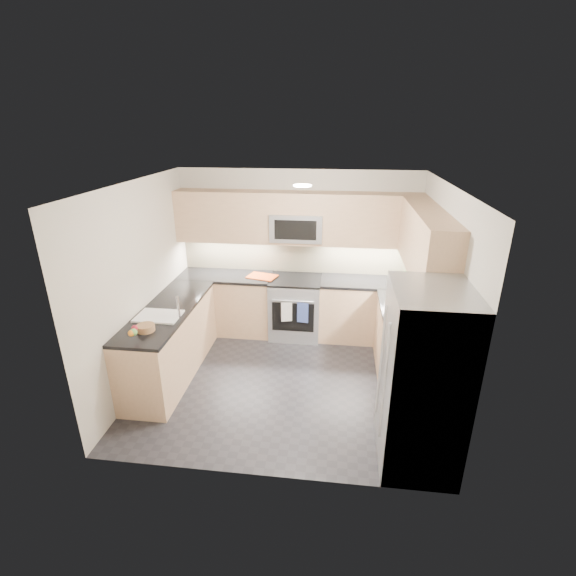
# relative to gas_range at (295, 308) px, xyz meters

# --- Properties ---
(floor) EXTENTS (3.60, 3.20, 0.00)m
(floor) POSITION_rel_gas_range_xyz_m (0.00, -1.28, -0.46)
(floor) COLOR #232328
(floor) RESTS_ON ground
(ceiling) EXTENTS (3.60, 3.20, 0.02)m
(ceiling) POSITION_rel_gas_range_xyz_m (0.00, -1.28, 2.04)
(ceiling) COLOR beige
(ceiling) RESTS_ON wall_back
(wall_back) EXTENTS (3.60, 0.02, 2.50)m
(wall_back) POSITION_rel_gas_range_xyz_m (0.00, 0.32, 0.79)
(wall_back) COLOR beige
(wall_back) RESTS_ON floor
(wall_front) EXTENTS (3.60, 0.02, 2.50)m
(wall_front) POSITION_rel_gas_range_xyz_m (0.00, -2.88, 0.79)
(wall_front) COLOR beige
(wall_front) RESTS_ON floor
(wall_left) EXTENTS (0.02, 3.20, 2.50)m
(wall_left) POSITION_rel_gas_range_xyz_m (-1.80, -1.28, 0.79)
(wall_left) COLOR beige
(wall_left) RESTS_ON floor
(wall_right) EXTENTS (0.02, 3.20, 2.50)m
(wall_right) POSITION_rel_gas_range_xyz_m (1.80, -1.28, 0.79)
(wall_right) COLOR beige
(wall_right) RESTS_ON floor
(base_cab_back_left) EXTENTS (1.42, 0.60, 0.90)m
(base_cab_back_left) POSITION_rel_gas_range_xyz_m (-1.09, 0.02, -0.01)
(base_cab_back_left) COLOR tan
(base_cab_back_left) RESTS_ON floor
(base_cab_back_right) EXTENTS (1.42, 0.60, 0.90)m
(base_cab_back_right) POSITION_rel_gas_range_xyz_m (1.09, 0.02, -0.01)
(base_cab_back_right) COLOR tan
(base_cab_back_right) RESTS_ON floor
(base_cab_right) EXTENTS (0.60, 1.70, 0.90)m
(base_cab_right) POSITION_rel_gas_range_xyz_m (1.50, -1.12, -0.01)
(base_cab_right) COLOR tan
(base_cab_right) RESTS_ON floor
(base_cab_peninsula) EXTENTS (0.60, 2.00, 0.90)m
(base_cab_peninsula) POSITION_rel_gas_range_xyz_m (-1.50, -1.28, -0.01)
(base_cab_peninsula) COLOR tan
(base_cab_peninsula) RESTS_ON floor
(countertop_back_left) EXTENTS (1.42, 0.63, 0.04)m
(countertop_back_left) POSITION_rel_gas_range_xyz_m (-1.09, 0.02, 0.47)
(countertop_back_left) COLOR black
(countertop_back_left) RESTS_ON base_cab_back_left
(countertop_back_right) EXTENTS (1.42, 0.63, 0.04)m
(countertop_back_right) POSITION_rel_gas_range_xyz_m (1.09, 0.02, 0.47)
(countertop_back_right) COLOR black
(countertop_back_right) RESTS_ON base_cab_back_right
(countertop_right) EXTENTS (0.63, 1.70, 0.04)m
(countertop_right) POSITION_rel_gas_range_xyz_m (1.50, -1.12, 0.47)
(countertop_right) COLOR black
(countertop_right) RESTS_ON base_cab_right
(countertop_peninsula) EXTENTS (0.63, 2.00, 0.04)m
(countertop_peninsula) POSITION_rel_gas_range_xyz_m (-1.50, -1.28, 0.47)
(countertop_peninsula) COLOR black
(countertop_peninsula) RESTS_ON base_cab_peninsula
(upper_cab_back) EXTENTS (3.60, 0.35, 0.75)m
(upper_cab_back) POSITION_rel_gas_range_xyz_m (0.00, 0.15, 1.37)
(upper_cab_back) COLOR tan
(upper_cab_back) RESTS_ON wall_back
(upper_cab_right) EXTENTS (0.35, 1.95, 0.75)m
(upper_cab_right) POSITION_rel_gas_range_xyz_m (1.62, -1.00, 1.37)
(upper_cab_right) COLOR tan
(upper_cab_right) RESTS_ON wall_right
(backsplash_back) EXTENTS (3.60, 0.01, 0.51)m
(backsplash_back) POSITION_rel_gas_range_xyz_m (0.00, 0.32, 0.74)
(backsplash_back) COLOR tan
(backsplash_back) RESTS_ON wall_back
(backsplash_right) EXTENTS (0.01, 2.30, 0.51)m
(backsplash_right) POSITION_rel_gas_range_xyz_m (1.80, -0.82, 0.74)
(backsplash_right) COLOR tan
(backsplash_right) RESTS_ON wall_right
(gas_range) EXTENTS (0.76, 0.65, 0.91)m
(gas_range) POSITION_rel_gas_range_xyz_m (0.00, 0.00, 0.00)
(gas_range) COLOR #AAACB2
(gas_range) RESTS_ON floor
(range_cooktop) EXTENTS (0.76, 0.65, 0.03)m
(range_cooktop) POSITION_rel_gas_range_xyz_m (0.00, 0.00, 0.46)
(range_cooktop) COLOR black
(range_cooktop) RESTS_ON gas_range
(oven_door_glass) EXTENTS (0.62, 0.02, 0.45)m
(oven_door_glass) POSITION_rel_gas_range_xyz_m (0.00, -0.33, -0.01)
(oven_door_glass) COLOR black
(oven_door_glass) RESTS_ON gas_range
(oven_handle) EXTENTS (0.60, 0.02, 0.02)m
(oven_handle) POSITION_rel_gas_range_xyz_m (0.00, -0.35, 0.26)
(oven_handle) COLOR #B2B5BA
(oven_handle) RESTS_ON gas_range
(microwave) EXTENTS (0.76, 0.40, 0.40)m
(microwave) POSITION_rel_gas_range_xyz_m (0.00, 0.12, 1.24)
(microwave) COLOR gray
(microwave) RESTS_ON upper_cab_back
(microwave_door) EXTENTS (0.60, 0.01, 0.28)m
(microwave_door) POSITION_rel_gas_range_xyz_m (0.00, -0.08, 1.24)
(microwave_door) COLOR black
(microwave_door) RESTS_ON microwave
(refrigerator) EXTENTS (0.70, 0.90, 1.80)m
(refrigerator) POSITION_rel_gas_range_xyz_m (1.45, -2.43, 0.45)
(refrigerator) COLOR #999DA1
(refrigerator) RESTS_ON floor
(fridge_handle_left) EXTENTS (0.02, 0.02, 1.20)m
(fridge_handle_left) POSITION_rel_gas_range_xyz_m (1.08, -2.61, 0.49)
(fridge_handle_left) COLOR #B2B5BA
(fridge_handle_left) RESTS_ON refrigerator
(fridge_handle_right) EXTENTS (0.02, 0.02, 1.20)m
(fridge_handle_right) POSITION_rel_gas_range_xyz_m (1.08, -2.25, 0.49)
(fridge_handle_right) COLOR #B2B5BA
(fridge_handle_right) RESTS_ON refrigerator
(sink_basin) EXTENTS (0.52, 0.38, 0.16)m
(sink_basin) POSITION_rel_gas_range_xyz_m (-1.50, -1.53, 0.42)
(sink_basin) COLOR white
(sink_basin) RESTS_ON base_cab_peninsula
(faucet) EXTENTS (0.03, 0.03, 0.28)m
(faucet) POSITION_rel_gas_range_xyz_m (-1.24, -1.53, 0.62)
(faucet) COLOR silver
(faucet) RESTS_ON countertop_peninsula
(utensil_bowl) EXTENTS (0.34, 0.34, 0.16)m
(utensil_bowl) POSITION_rel_gas_range_xyz_m (1.63, -0.06, 0.56)
(utensil_bowl) COLOR #58A044
(utensil_bowl) RESTS_ON countertop_back_right
(cutting_board) EXTENTS (0.49, 0.40, 0.01)m
(cutting_board) POSITION_rel_gas_range_xyz_m (-0.51, 0.00, 0.49)
(cutting_board) COLOR #C14212
(cutting_board) RESTS_ON countertop_back_left
(fruit_basket) EXTENTS (0.25, 0.25, 0.07)m
(fruit_basket) POSITION_rel_gas_range_xyz_m (-1.49, -1.89, 0.52)
(fruit_basket) COLOR #9C7049
(fruit_basket) RESTS_ON countertop_peninsula
(fruit_apple) EXTENTS (0.07, 0.07, 0.07)m
(fruit_apple) POSITION_rel_gas_range_xyz_m (-1.53, -2.06, 0.60)
(fruit_apple) COLOR maroon
(fruit_apple) RESTS_ON fruit_basket
(fruit_pear) EXTENTS (0.08, 0.08, 0.08)m
(fruit_pear) POSITION_rel_gas_range_xyz_m (-1.50, -2.15, 0.60)
(fruit_pear) COLOR #5FA747
(fruit_pear) RESTS_ON fruit_basket
(dish_towel_check) EXTENTS (0.16, 0.05, 0.30)m
(dish_towel_check) POSITION_rel_gas_range_xyz_m (-0.09, -0.37, 0.10)
(dish_towel_check) COLOR white
(dish_towel_check) RESTS_ON oven_handle
(dish_towel_blue) EXTENTS (0.16, 0.04, 0.31)m
(dish_towel_blue) POSITION_rel_gas_range_xyz_m (0.15, -0.37, 0.10)
(dish_towel_blue) COLOR #374C98
(dish_towel_blue) RESTS_ON oven_handle
(fruit_orange) EXTENTS (0.07, 0.07, 0.07)m
(fruit_orange) POSITION_rel_gas_range_xyz_m (-1.51, -2.17, 0.60)
(fruit_orange) COLOR orange
(fruit_orange) RESTS_ON fruit_basket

